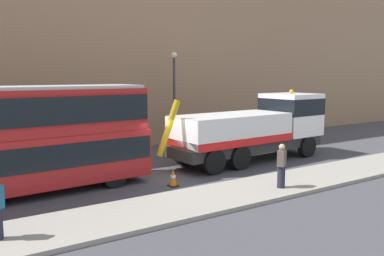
% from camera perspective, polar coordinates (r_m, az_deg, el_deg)
% --- Properties ---
extents(ground_plane, '(120.00, 120.00, 0.00)m').
position_cam_1_polar(ground_plane, '(18.14, -4.61, -6.73)').
color(ground_plane, '#424247').
extents(near_kerb, '(60.00, 2.80, 0.15)m').
position_cam_1_polar(near_kerb, '(14.70, 3.34, -9.85)').
color(near_kerb, gray).
rests_on(near_kerb, ground_plane).
extents(building_facade, '(60.00, 1.50, 16.00)m').
position_cam_1_polar(building_facade, '(24.90, -13.62, 15.65)').
color(building_facade, '#9E7A5B').
rests_on(building_facade, ground_plane).
extents(recovery_tow_truck, '(10.21, 3.17, 3.67)m').
position_cam_1_polar(recovery_tow_truck, '(21.30, 9.10, 0.14)').
color(recovery_tow_truck, '#2D2D2D').
rests_on(recovery_tow_truck, ground_plane).
extents(double_decker_bus, '(11.15, 3.20, 4.06)m').
position_cam_1_polar(double_decker_bus, '(15.90, -25.57, -1.28)').
color(double_decker_bus, '#AD1E1E').
rests_on(double_decker_bus, ground_plane).
extents(pedestrian_bystander, '(0.48, 0.42, 1.71)m').
position_cam_1_polar(pedestrian_bystander, '(15.84, 12.57, -5.34)').
color(pedestrian_bystander, '#232333').
rests_on(pedestrian_bystander, near_kerb).
extents(traffic_cone_near_bus, '(0.36, 0.36, 0.72)m').
position_cam_1_polar(traffic_cone_near_bus, '(16.34, -2.71, -7.09)').
color(traffic_cone_near_bus, orange).
rests_on(traffic_cone_near_bus, ground_plane).
extents(street_lamp, '(0.36, 0.36, 5.83)m').
position_cam_1_polar(street_lamp, '(24.38, -2.54, 5.19)').
color(street_lamp, '#38383D').
rests_on(street_lamp, ground_plane).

